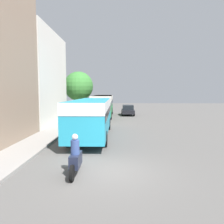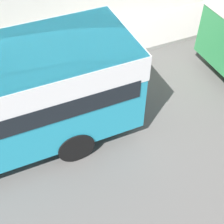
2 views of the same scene
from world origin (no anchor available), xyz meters
The scene contains 0 objects.
Camera 2 is at (4.59, 9.61, 7.07)m, focal length 50.00 mm.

